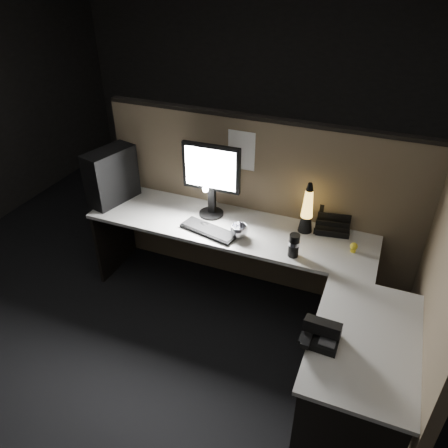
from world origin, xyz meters
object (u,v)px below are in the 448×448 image
at_px(pc_tower, 111,176).
at_px(monitor, 211,174).
at_px(lava_lamp, 307,212).
at_px(keyboard, 209,230).
at_px(desk_phone, 320,333).

relative_size(pc_tower, monitor, 0.76).
bearing_deg(lava_lamp, keyboard, -156.76).
bearing_deg(desk_phone, keyboard, 144.98).
xyz_separation_m(keyboard, lava_lamp, (0.69, 0.29, 0.16)).
bearing_deg(monitor, keyboard, -73.08).
distance_m(keyboard, lava_lamp, 0.76).
bearing_deg(monitor, desk_phone, -44.35).
relative_size(pc_tower, desk_phone, 2.07).
height_order(keyboard, desk_phone, desk_phone).
distance_m(pc_tower, keyboard, 0.99).
bearing_deg(pc_tower, keyboard, 5.52).
relative_size(monitor, lava_lamp, 1.47).
height_order(keyboard, lava_lamp, lava_lamp).
bearing_deg(pc_tower, monitor, 21.32).
relative_size(keyboard, lava_lamp, 1.11).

